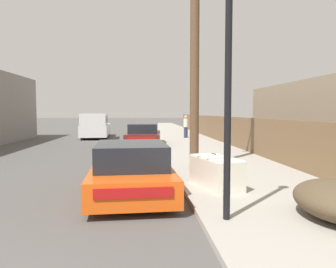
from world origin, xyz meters
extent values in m
cube|color=#9E998E|center=(5.30, 23.50, 0.06)|extent=(4.20, 63.00, 0.12)
cube|color=silver|center=(4.01, 6.21, 0.49)|extent=(1.13, 1.75, 0.73)
cube|color=white|center=(4.01, 6.21, 0.87)|extent=(1.08, 1.68, 0.03)
cube|color=#333335|center=(4.08, 6.74, 0.89)|extent=(0.08, 0.20, 0.02)
cube|color=gray|center=(3.95, 6.46, 0.88)|extent=(0.74, 0.26, 0.01)
cube|color=gray|center=(4.08, 5.98, 0.88)|extent=(0.74, 0.26, 0.01)
cube|color=#E05114|center=(1.91, 6.40, 0.43)|extent=(2.09, 4.58, 0.55)
cube|color=black|center=(1.93, 6.00, 0.98)|extent=(1.71, 2.24, 0.55)
cube|color=#B21414|center=(2.03, 4.15, 0.53)|extent=(1.45, 0.11, 0.19)
cylinder|color=black|center=(1.03, 7.75, 0.34)|extent=(0.23, 0.68, 0.67)
cylinder|color=black|center=(2.65, 7.84, 0.34)|extent=(0.23, 0.68, 0.67)
cylinder|color=black|center=(1.17, 4.97, 0.34)|extent=(0.23, 0.68, 0.67)
cylinder|color=black|center=(2.79, 5.06, 0.34)|extent=(0.23, 0.68, 0.67)
cube|color=#5B1E19|center=(2.32, 17.52, 0.47)|extent=(2.17, 4.61, 0.66)
cube|color=black|center=(2.31, 17.34, 1.06)|extent=(1.78, 2.62, 0.52)
cube|color=#B21414|center=(2.17, 15.26, 0.59)|extent=(1.47, 0.12, 0.23)
cylinder|color=black|center=(1.59, 18.96, 0.31)|extent=(0.24, 0.64, 0.63)
cylinder|color=black|center=(3.23, 18.86, 0.31)|extent=(0.24, 0.64, 0.63)
cylinder|color=black|center=(1.41, 16.18, 0.31)|extent=(0.24, 0.64, 0.63)
cylinder|color=black|center=(3.05, 16.07, 0.31)|extent=(0.24, 0.64, 0.63)
cube|color=silver|center=(-1.37, 24.31, 0.60)|extent=(2.22, 5.94, 0.83)
cube|color=silver|center=(-1.30, 22.71, 1.44)|extent=(1.95, 2.72, 0.85)
cube|color=black|center=(-1.30, 22.71, 1.46)|extent=(1.99, 2.67, 0.47)
cylinder|color=black|center=(-0.47, 22.54, 0.38)|extent=(0.30, 0.78, 0.77)
cylinder|color=black|center=(-2.10, 22.46, 0.38)|extent=(0.30, 0.78, 0.77)
cylinder|color=black|center=(-0.65, 26.17, 0.38)|extent=(0.30, 0.78, 0.77)
cylinder|color=black|center=(-2.27, 26.09, 0.38)|extent=(0.30, 0.78, 0.77)
cylinder|color=brown|center=(3.94, 9.12, 4.76)|extent=(0.30, 0.30, 9.27)
cylinder|color=black|center=(3.65, 3.79, 2.24)|extent=(0.12, 0.12, 4.24)
cube|color=brown|center=(7.25, 19.33, 0.92)|extent=(0.08, 36.35, 1.60)
cylinder|color=#282D42|center=(5.41, 21.93, 0.51)|extent=(0.28, 0.28, 0.77)
cylinder|color=beige|center=(5.41, 21.93, 1.20)|extent=(0.34, 0.34, 0.61)
sphere|color=tan|center=(5.41, 21.93, 1.62)|extent=(0.23, 0.23, 0.23)
camera|label=1|loc=(2.17, -1.73, 1.99)|focal=35.00mm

